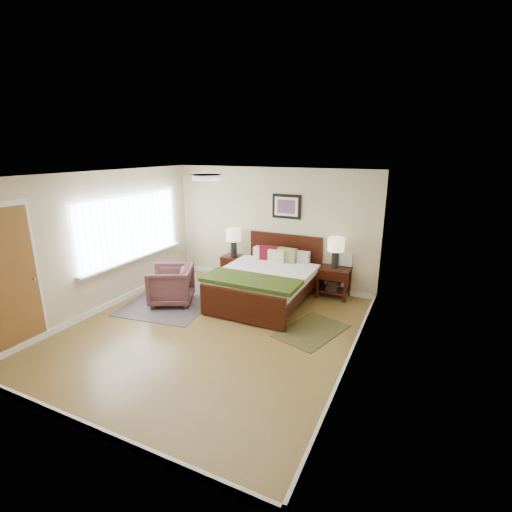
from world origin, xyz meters
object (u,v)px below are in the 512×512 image
lamp_left (234,238)px  lamp_right (336,247)px  rug_persian (176,298)px  nightstand_left (234,261)px  nightstand_right (334,280)px  bed (266,276)px  armchair (171,285)px

lamp_left → lamp_right: 2.26m
rug_persian → lamp_left: bearing=61.1°
lamp_left → nightstand_left: bearing=-90.0°
nightstand_right → lamp_right: size_ratio=1.00×
bed → nightstand_right: bed is taller
lamp_left → lamp_right: bearing=0.0°
nightstand_left → lamp_right: size_ratio=0.93×
nightstand_right → lamp_left: size_ratio=1.00×
lamp_left → rug_persian: 1.82m
nightstand_left → lamp_left: (0.00, 0.02, 0.54)m
lamp_right → armchair: lamp_right is taller
bed → nightstand_left: bed is taller
lamp_left → rug_persian: size_ratio=0.28×
lamp_left → nightstand_right: bearing=-0.3°
nightstand_right → rug_persian: bearing=-153.0°
bed → armchair: bearing=-152.5°
nightstand_left → bed: bearing=-34.2°
lamp_left → armchair: 1.82m
nightstand_left → rug_persian: (-0.53, -1.42, -0.44)m
nightstand_left → rug_persian: size_ratio=0.27×
lamp_right → rug_persian: (-2.79, -1.44, -1.02)m
armchair → lamp_left: bearing=137.5°
nightstand_left → nightstand_right: size_ratio=0.94×
bed → armchair: size_ratio=2.63×
lamp_right → rug_persian: 3.30m
bed → lamp_left: bearing=145.1°
nightstand_right → lamp_right: lamp_right is taller
armchair → rug_persian: (-0.06, 0.20, -0.35)m
nightstand_right → rug_persian: nightstand_right is taller
nightstand_left → nightstand_right: bearing=0.2°
armchair → nightstand_left: bearing=137.3°
nightstand_left → lamp_left: lamp_left is taller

